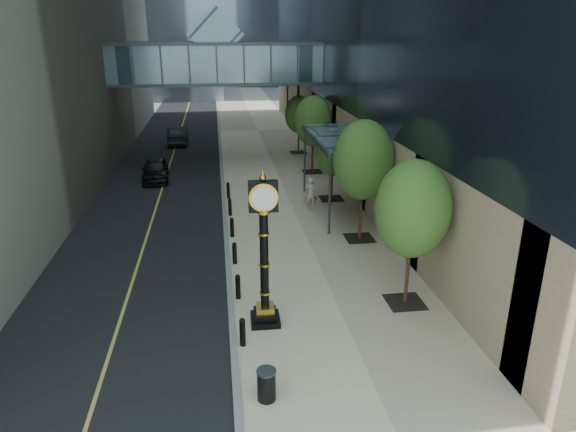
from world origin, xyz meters
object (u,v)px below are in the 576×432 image
Objects in this scene: pedestrian at (311,193)px; car_far at (178,135)px; car_near at (155,170)px; trash_bin at (266,386)px; street_clock at (264,262)px.

pedestrian is 21.93m from car_far.
car_near is (-9.57, 7.79, -0.26)m from pedestrian.
car_far is (-8.76, 20.11, -0.20)m from pedestrian.
pedestrian is (4.15, 15.97, 0.51)m from trash_bin.
car_far is at bearing 82.34° from car_near.
car_far reaches higher than car_near.
car_far is at bearing 97.28° from trash_bin.
pedestrian is 12.34m from car_near.
car_near is 0.90× the size of car_far.
car_near is (-5.77, 19.71, -1.66)m from street_clock.
car_near is at bearing 107.94° from street_clock.
car_far is at bearing -51.35° from pedestrian.
trash_bin is 0.19× the size of car_far.
street_clock is 6.06× the size of trash_bin.
pedestrian reaches higher than car_far.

